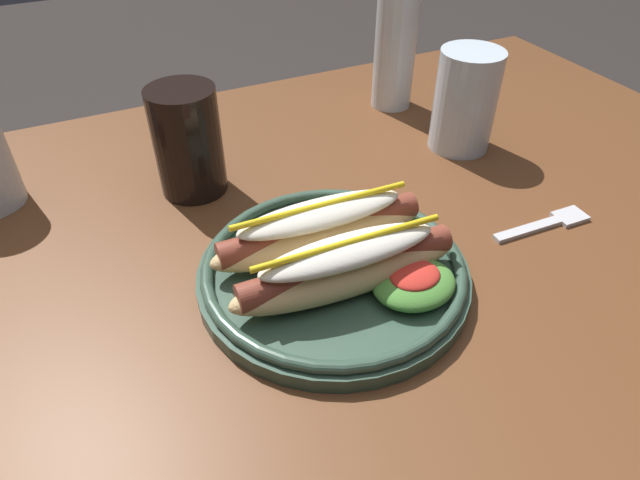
% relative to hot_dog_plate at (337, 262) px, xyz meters
% --- Properties ---
extents(dining_table, '(1.43, 0.85, 0.74)m').
position_rel_hot_dog_plate_xyz_m(dining_table, '(-0.08, 0.05, -0.12)').
color(dining_table, brown).
rests_on(dining_table, ground_plane).
extents(hot_dog_plate, '(0.26, 0.26, 0.08)m').
position_rel_hot_dog_plate_xyz_m(hot_dog_plate, '(0.00, 0.00, 0.00)').
color(hot_dog_plate, '#334C3D').
rests_on(hot_dog_plate, dining_table).
extents(fork, '(0.12, 0.03, 0.00)m').
position_rel_hot_dog_plate_xyz_m(fork, '(0.25, -0.02, -0.02)').
color(fork, silver).
rests_on(fork, dining_table).
extents(soda_cup, '(0.08, 0.08, 0.13)m').
position_rel_hot_dog_plate_xyz_m(soda_cup, '(-0.08, 0.22, 0.04)').
color(soda_cup, black).
rests_on(soda_cup, dining_table).
extents(water_cup, '(0.08, 0.08, 0.13)m').
position_rel_hot_dog_plate_xyz_m(water_cup, '(0.27, 0.17, 0.04)').
color(water_cup, silver).
rests_on(water_cup, dining_table).
extents(glass_bottle, '(0.06, 0.06, 0.25)m').
position_rel_hot_dog_plate_xyz_m(glass_bottle, '(0.25, 0.32, 0.07)').
color(glass_bottle, silver).
rests_on(glass_bottle, dining_table).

